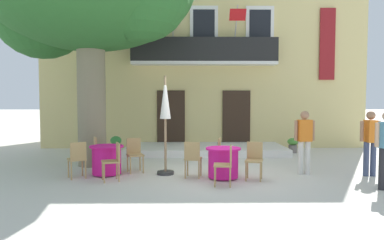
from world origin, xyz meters
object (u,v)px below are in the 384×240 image
at_px(pedestrian_near_entrance, 304,139).
at_px(pedestrian_by_tree, 370,139).
at_px(cafe_umbrella, 165,110).
at_px(cafe_chair_middle_3, 77,157).
at_px(ground_planter_right, 293,144).
at_px(cafe_chair_near_tree_3, 193,157).
at_px(cafe_chair_near_tree_0, 226,162).
at_px(cafe_chair_middle_1, 135,152).
at_px(cafe_table_near_tree, 223,163).
at_px(cafe_chair_middle_2, 99,151).
at_px(cafe_chair_near_tree_1, 254,158).
at_px(cafe_table_middle, 107,160).
at_px(ground_planter_left, 116,144).
at_px(cafe_chair_near_tree_2, 223,153).
at_px(cafe_chair_middle_0, 114,159).

height_order(pedestrian_near_entrance, pedestrian_by_tree, pedestrian_by_tree).
bearing_deg(cafe_umbrella, cafe_chair_middle_3, -167.21).
bearing_deg(ground_planter_right, cafe_chair_near_tree_3, -131.76).
height_order(cafe_chair_near_tree_0, cafe_chair_middle_1, same).
bearing_deg(cafe_chair_near_tree_3, cafe_table_near_tree, -4.29).
bearing_deg(cafe_chair_middle_1, cafe_chair_middle_2, 162.55).
xyz_separation_m(cafe_chair_middle_1, pedestrian_by_tree, (6.05, -0.57, 0.41)).
xyz_separation_m(cafe_chair_middle_1, cafe_umbrella, (0.84, -0.30, 1.14)).
xyz_separation_m(cafe_chair_near_tree_0, cafe_chair_near_tree_3, (-0.74, 0.81, 0.00)).
height_order(cafe_chair_near_tree_3, cafe_chair_middle_3, same).
distance_m(cafe_chair_near_tree_1, cafe_chair_near_tree_3, 1.51).
distance_m(cafe_chair_middle_2, ground_planter_right, 7.03).
relative_size(cafe_table_middle, cafe_chair_middle_3, 0.95).
xyz_separation_m(cafe_chair_near_tree_0, ground_planter_right, (2.99, 4.99, -0.23)).
height_order(cafe_chair_near_tree_3, cafe_chair_middle_2, same).
bearing_deg(ground_planter_left, pedestrian_near_entrance, -32.59).
xyz_separation_m(cafe_chair_middle_2, cafe_umbrella, (1.87, -0.62, 1.14)).
bearing_deg(cafe_chair_near_tree_1, cafe_chair_near_tree_2, 126.97).
bearing_deg(cafe_chair_near_tree_0, cafe_chair_near_tree_3, 132.42).
bearing_deg(cafe_chair_middle_2, cafe_chair_near_tree_3, -22.56).
xyz_separation_m(cafe_chair_near_tree_3, ground_planter_left, (-2.68, 3.98, -0.17)).
bearing_deg(cafe_chair_near_tree_3, cafe_chair_near_tree_2, 39.93).
bearing_deg(cafe_chair_middle_1, cafe_chair_near_tree_2, -1.24).
distance_m(cafe_table_middle, ground_planter_right, 7.05).
relative_size(cafe_chair_near_tree_3, cafe_chair_middle_1, 1.00).
xyz_separation_m(cafe_chair_near_tree_0, cafe_chair_middle_2, (-3.31, 1.88, 0.00)).
bearing_deg(ground_planter_right, cafe_chair_middle_2, -153.68).
height_order(cafe_chair_near_tree_3, ground_planter_left, cafe_chair_near_tree_3).
distance_m(cafe_table_near_tree, cafe_chair_near_tree_2, 0.77).
xyz_separation_m(cafe_chair_middle_2, cafe_chair_middle_3, (-0.27, -1.10, 0.00)).
relative_size(cafe_chair_near_tree_2, cafe_chair_middle_2, 1.00).
distance_m(cafe_umbrella, pedestrian_near_entrance, 3.68).
height_order(cafe_table_near_tree, cafe_chair_middle_0, cafe_chair_middle_0).
bearing_deg(cafe_umbrella, cafe_chair_middle_1, 160.64).
bearing_deg(ground_planter_right, cafe_chair_near_tree_2, -129.78).
bearing_deg(cafe_chair_near_tree_3, pedestrian_near_entrance, 8.06).
distance_m(cafe_chair_near_tree_0, cafe_chair_middle_2, 3.80).
bearing_deg(cafe_chair_near_tree_0, ground_planter_right, 59.06).
distance_m(cafe_chair_near_tree_2, ground_planter_left, 4.82).
xyz_separation_m(cafe_table_middle, ground_planter_left, (-0.47, 3.59, -0.03)).
xyz_separation_m(cafe_chair_near_tree_2, cafe_chair_middle_1, (-2.37, 0.05, 0.00)).
relative_size(cafe_chair_middle_0, ground_planter_left, 1.43).
relative_size(cafe_chair_near_tree_0, cafe_chair_near_tree_3, 1.00).
bearing_deg(pedestrian_by_tree, pedestrian_near_entrance, 171.64).
bearing_deg(cafe_chair_near_tree_0, cafe_chair_middle_2, 150.42).
xyz_separation_m(cafe_chair_near_tree_1, cafe_table_middle, (-3.71, 0.59, -0.14)).
distance_m(cafe_chair_middle_2, ground_planter_left, 2.93).
distance_m(cafe_chair_near_tree_0, cafe_chair_middle_1, 2.76).
height_order(cafe_table_middle, cafe_chair_middle_2, cafe_chair_middle_2).
relative_size(cafe_table_near_tree, cafe_chair_middle_2, 0.95).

